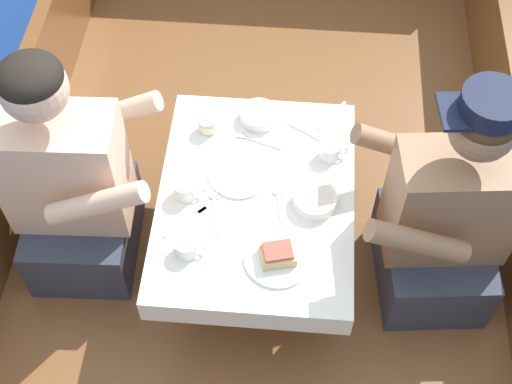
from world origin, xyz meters
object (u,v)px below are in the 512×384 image
sandwich (278,254)px  person_starboard (445,219)px  person_port (71,187)px  coffee_cup_starboard (330,151)px  coffee_cup_center (186,189)px  coffee_cup_port (187,246)px  tin_can (208,125)px

sandwich → person_starboard: bearing=21.2°
person_port → coffee_cup_starboard: size_ratio=9.87×
coffee_cup_starboard → coffee_cup_center: 0.51m
person_starboard → coffee_cup_port: (-0.82, -0.20, 0.05)m
person_port → person_starboard: bearing=-3.5°
person_starboard → coffee_cup_center: size_ratio=9.25×
person_starboard → coffee_cup_port: bearing=7.5°
coffee_cup_starboard → person_starboard: bearing=-29.2°
person_port → coffee_cup_center: bearing=-3.6°
person_port → coffee_cup_center: person_port is taller
coffee_cup_center → coffee_cup_port: bearing=-80.8°
coffee_cup_port → tin_can: bearing=89.6°
sandwich → tin_can: 0.58m
sandwich → tin_can: (-0.28, 0.51, -0.00)m
person_starboard → sandwich: bearing=14.9°
coffee_cup_center → person_port: bearing=179.0°
coffee_cup_starboard → tin_can: (-0.43, 0.08, -0.00)m
coffee_cup_starboard → coffee_cup_center: size_ratio=0.94×
person_port → person_starboard: same height
person_port → coffee_cup_port: size_ratio=9.37×
person_starboard → tin_can: 0.87m
person_port → tin_can: bearing=30.1°
coffee_cup_port → coffee_cup_starboard: (0.44, 0.42, 0.00)m
person_starboard → coffee_cup_center: (-0.86, 0.01, 0.06)m
person_port → coffee_cup_center: 0.40m
coffee_cup_port → tin_can: same height
coffee_cup_center → tin_can: coffee_cup_center is taller
person_starboard → coffee_cup_center: 0.86m
coffee_cup_port → coffee_cup_starboard: coffee_cup_starboard is taller
coffee_cup_starboard → coffee_cup_port: bearing=-136.3°
sandwich → coffee_cup_starboard: size_ratio=1.25×
sandwich → coffee_cup_port: bearing=178.6°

